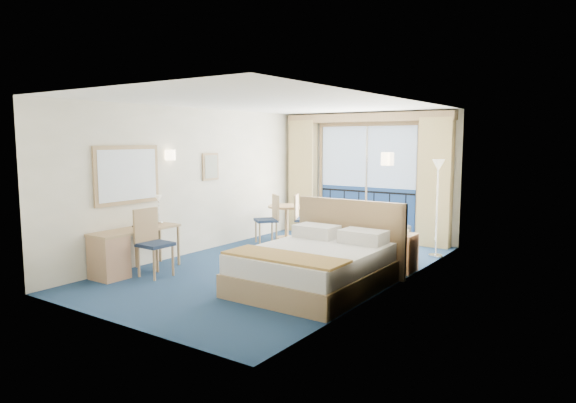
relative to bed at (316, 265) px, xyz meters
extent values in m
plane|color=navy|center=(-1.12, 0.71, -0.33)|extent=(6.50, 6.50, 0.00)
cube|color=beige|center=(-1.12, 3.97, 1.02)|extent=(4.00, 0.02, 2.70)
cube|color=beige|center=(-1.12, -2.55, 1.02)|extent=(4.00, 0.02, 2.70)
cube|color=beige|center=(-3.13, 0.71, 1.02)|extent=(0.02, 6.50, 2.70)
cube|color=beige|center=(0.89, 0.71, 1.02)|extent=(0.02, 6.50, 2.70)
cube|color=white|center=(-1.12, 0.71, 2.38)|extent=(4.00, 6.50, 0.02)
cube|color=navy|center=(-1.12, 3.93, 0.23)|extent=(2.20, 0.02, 1.08)
cube|color=#A2B8D5|center=(-1.12, 3.93, 1.43)|extent=(2.20, 0.02, 1.32)
cube|color=#974E2F|center=(-1.12, 3.92, -0.23)|extent=(2.20, 0.02, 0.20)
cube|color=black|center=(-1.12, 3.92, 0.67)|extent=(2.20, 0.02, 0.04)
cube|color=#9D7655|center=(-1.12, 3.92, 2.13)|extent=(2.36, 0.03, 0.12)
cube|color=#9D7655|center=(-2.27, 3.92, 0.87)|extent=(0.06, 0.03, 2.40)
cube|color=#9D7655|center=(0.03, 3.92, 0.87)|extent=(0.06, 0.03, 2.40)
cube|color=silver|center=(-1.12, 3.91, 0.87)|extent=(0.05, 0.02, 2.40)
cube|color=#3B241A|center=(-0.77, 3.92, 0.07)|extent=(0.35, 0.02, 0.70)
cube|color=#3B241A|center=(-1.67, 3.92, 0.07)|extent=(0.35, 0.02, 0.70)
cube|color=#3B241A|center=(-1.17, 3.92, -0.03)|extent=(0.30, 0.02, 0.45)
cube|color=black|center=(-2.02, 3.92, 0.22)|extent=(0.02, 0.01, 0.90)
cube|color=black|center=(-1.66, 3.92, 0.22)|extent=(0.02, 0.01, 0.90)
cube|color=black|center=(-1.30, 3.92, 0.22)|extent=(0.03, 0.01, 0.90)
cube|color=black|center=(-0.94, 3.92, 0.22)|extent=(0.03, 0.01, 0.90)
cube|color=black|center=(-0.58, 3.92, 0.22)|extent=(0.02, 0.01, 0.90)
cube|color=black|center=(-0.22, 3.92, 0.22)|extent=(0.02, 0.01, 0.90)
cube|color=tan|center=(-2.67, 3.78, 0.95)|extent=(0.65, 0.22, 2.55)
cube|color=tan|center=(0.43, 3.78, 0.95)|extent=(0.65, 0.22, 2.55)
cube|color=#9D7655|center=(-1.12, 3.81, 2.25)|extent=(3.80, 0.25, 0.18)
cube|color=#9D7655|center=(-3.10, -0.79, 1.22)|extent=(0.04, 1.25, 0.95)
cube|color=silver|center=(-3.08, -0.79, 1.22)|extent=(0.01, 1.12, 0.82)
cube|color=#9D7655|center=(-3.10, 1.16, 1.27)|extent=(0.03, 0.42, 0.52)
cube|color=gray|center=(-3.08, 1.16, 1.27)|extent=(0.01, 0.34, 0.44)
cylinder|color=#FFE3B2|center=(-3.06, 0.11, 1.52)|extent=(0.18, 0.18, 0.18)
cylinder|color=#FFE3B2|center=(0.82, 0.56, 1.52)|extent=(0.18, 0.18, 0.18)
cube|color=#9D7655|center=(0.00, -0.09, -0.17)|extent=(1.71, 2.14, 0.32)
cube|color=white|center=(0.00, -0.09, 0.13)|extent=(1.65, 2.08, 0.27)
cube|color=#BA8548|center=(0.00, -0.79, 0.27)|extent=(1.69, 0.59, 0.03)
cube|color=white|center=(-0.41, 0.68, 0.36)|extent=(0.66, 0.43, 0.19)
cube|color=white|center=(0.41, 0.68, 0.36)|extent=(0.66, 0.43, 0.19)
cube|color=#9D7655|center=(0.00, 1.03, 0.26)|extent=(1.87, 0.06, 1.18)
cube|color=tan|center=(0.62, 1.58, -0.02)|extent=(0.47, 0.45, 0.61)
cube|color=beige|center=(0.65, 1.56, 0.33)|extent=(0.21, 0.18, 0.08)
imported|color=#41484F|center=(0.12, 2.00, 0.03)|extent=(1.09, 1.10, 0.72)
cylinder|color=silver|center=(0.76, 2.93, -0.31)|extent=(0.24, 0.24, 0.03)
cylinder|color=silver|center=(0.76, 2.93, 0.50)|extent=(0.03, 0.03, 1.67)
cone|color=beige|center=(0.76, 2.93, 1.34)|extent=(0.22, 0.22, 0.20)
cube|color=#9D7655|center=(-2.86, -0.87, 0.35)|extent=(0.51, 1.49, 0.04)
cube|color=tan|center=(-2.86, -1.38, 0.00)|extent=(0.49, 0.45, 0.66)
cylinder|color=#9D7655|center=(-3.09, -0.68, 0.00)|extent=(0.05, 0.05, 0.66)
cylinder|color=#9D7655|center=(-2.63, -0.68, 0.00)|extent=(0.05, 0.05, 0.66)
cylinder|color=#9D7655|center=(-3.09, -0.17, 0.00)|extent=(0.05, 0.05, 0.66)
cylinder|color=#9D7655|center=(-2.63, -0.17, 0.00)|extent=(0.05, 0.05, 0.66)
cube|color=#1D2A43|center=(-2.38, -0.88, 0.18)|extent=(0.46, 0.46, 0.05)
cube|color=#9D7655|center=(-2.59, -0.88, 0.45)|extent=(0.05, 0.45, 0.54)
cylinder|color=#9D7655|center=(-2.20, -1.07, -0.09)|extent=(0.04, 0.04, 0.48)
cylinder|color=#9D7655|center=(-2.19, -0.70, -0.09)|extent=(0.04, 0.04, 0.48)
cylinder|color=#9D7655|center=(-2.56, -1.06, -0.09)|extent=(0.04, 0.04, 0.48)
cylinder|color=#9D7655|center=(-2.55, -0.69, -0.09)|extent=(0.04, 0.04, 0.48)
cube|color=black|center=(-2.88, -0.67, 0.39)|extent=(0.32, 0.25, 0.03)
cylinder|color=silver|center=(-2.93, -0.31, 0.40)|extent=(0.12, 0.12, 0.02)
cylinder|color=silver|center=(-2.93, -0.31, 0.60)|extent=(0.02, 0.02, 0.41)
cone|color=beige|center=(-2.93, -0.31, 0.81)|extent=(0.11, 0.11, 0.10)
cylinder|color=#9D7655|center=(-2.47, 2.82, 0.36)|extent=(0.79, 0.79, 0.04)
cylinder|color=#9D7655|center=(-2.47, 2.82, 0.02)|extent=(0.08, 0.08, 0.69)
cylinder|color=#9D7655|center=(-2.47, 2.82, -0.31)|extent=(0.44, 0.44, 0.03)
cube|color=#1D2A43|center=(-1.88, 2.67, 0.15)|extent=(0.57, 0.57, 0.05)
cube|color=#9D7655|center=(-2.06, 2.58, 0.41)|extent=(0.22, 0.40, 0.51)
cylinder|color=#9D7655|center=(-1.65, 2.59, -0.10)|extent=(0.04, 0.04, 0.46)
cylinder|color=#9D7655|center=(-1.79, 2.90, -0.10)|extent=(0.04, 0.04, 0.46)
cylinder|color=#9D7655|center=(-1.96, 2.44, -0.10)|extent=(0.04, 0.04, 0.46)
cylinder|color=#9D7655|center=(-2.11, 2.75, -0.10)|extent=(0.04, 0.04, 0.46)
cube|color=#1D2A43|center=(-2.51, 2.14, 0.15)|extent=(0.60, 0.60, 0.05)
cube|color=#9D7655|center=(-2.38, 2.30, 0.42)|extent=(0.36, 0.30, 0.51)
cylinder|color=#9D7655|center=(-2.75, 2.11, -0.10)|extent=(0.04, 0.04, 0.46)
cylinder|color=#9D7655|center=(-2.48, 1.89, -0.10)|extent=(0.04, 0.04, 0.46)
cylinder|color=#9D7655|center=(-2.53, 2.38, -0.10)|extent=(0.04, 0.04, 0.46)
cylinder|color=#9D7655|center=(-2.26, 2.16, -0.10)|extent=(0.04, 0.04, 0.46)
camera|label=1|loc=(3.74, -6.13, 1.79)|focal=32.00mm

